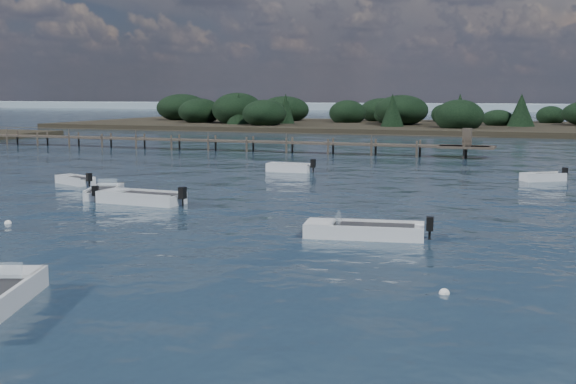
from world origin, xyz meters
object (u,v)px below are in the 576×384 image
at_px(tender_far_grey_b, 543,179).
at_px(dinghy_extra_a, 104,194).
at_px(tender_far_grey, 75,182).
at_px(dinghy_mid_grey, 141,200).
at_px(dinghy_mid_white_a, 364,233).
at_px(tender_far_white, 289,169).
at_px(jetty, 212,141).

distance_m(tender_far_grey_b, dinghy_extra_a, 28.57).
bearing_deg(tender_far_grey_b, tender_far_grey, -156.54).
distance_m(dinghy_mid_grey, dinghy_extra_a, 3.55).
bearing_deg(dinghy_mid_white_a, tender_far_white, 117.20).
xyz_separation_m(tender_far_grey, jetty, (-4.19, 28.39, 0.83)).
relative_size(tender_far_grey_b, tender_far_white, 0.83).
xyz_separation_m(dinghy_mid_white_a, tender_far_grey_b, (6.55, 22.71, -0.00)).
height_order(dinghy_mid_white_a, tender_far_grey_b, dinghy_mid_white_a).
bearing_deg(dinghy_mid_white_a, dinghy_extra_a, 159.85).
bearing_deg(dinghy_mid_grey, dinghy_extra_a, 157.05).
bearing_deg(tender_far_white, tender_far_grey, -131.50).
bearing_deg(jetty, tender_far_grey, -81.60).
relative_size(tender_far_grey, tender_far_white, 0.90).
bearing_deg(dinghy_extra_a, dinghy_mid_grey, -22.95).
distance_m(dinghy_mid_white_a, tender_far_grey, 24.19).
relative_size(dinghy_mid_grey, jetty, 0.08).
bearing_deg(tender_far_grey_b, jetty, 153.77).
relative_size(tender_far_grey_b, dinghy_mid_grey, 0.61).
relative_size(dinghy_mid_white_a, tender_far_white, 1.42).
bearing_deg(jetty, dinghy_mid_grey, -69.68).
distance_m(tender_far_grey, jetty, 28.71).
bearing_deg(dinghy_mid_white_a, tender_far_grey_b, 73.91).
xyz_separation_m(tender_far_grey, dinghy_mid_grey, (8.41, -5.63, 0.02)).
height_order(tender_far_grey_b, tender_far_white, tender_far_white).
height_order(dinghy_mid_grey, jetty, jetty).
relative_size(dinghy_extra_a, tender_far_white, 1.09).
relative_size(dinghy_extra_a, jetty, 0.06).
bearing_deg(tender_far_grey, tender_far_white, 48.50).
bearing_deg(tender_far_grey, dinghy_mid_grey, -33.82).
relative_size(tender_far_grey, dinghy_mid_grey, 0.66).
height_order(dinghy_mid_white_a, dinghy_extra_a, dinghy_mid_white_a).
bearing_deg(tender_far_white, jetty, 131.44).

